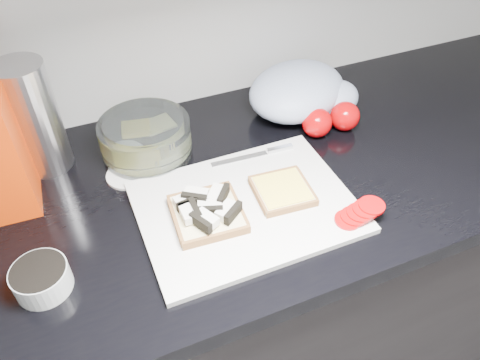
# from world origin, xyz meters

# --- Properties ---
(base_cabinet) EXTENTS (3.50, 0.60, 0.86)m
(base_cabinet) POSITION_xyz_m (0.00, 1.20, 0.43)
(base_cabinet) COLOR black
(base_cabinet) RESTS_ON ground
(countertop) EXTENTS (3.50, 0.64, 0.04)m
(countertop) POSITION_xyz_m (0.00, 1.20, 0.88)
(countertop) COLOR black
(countertop) RESTS_ON base_cabinet
(cutting_board) EXTENTS (0.40, 0.30, 0.01)m
(cutting_board) POSITION_xyz_m (0.08, 1.10, 0.91)
(cutting_board) COLOR silver
(cutting_board) RESTS_ON countertop
(bread_left) EXTENTS (0.14, 0.14, 0.04)m
(bread_left) POSITION_xyz_m (-0.00, 1.10, 0.93)
(bread_left) COLOR beige
(bread_left) RESTS_ON cutting_board
(bread_right) EXTENTS (0.12, 0.12, 0.02)m
(bread_right) POSITION_xyz_m (0.15, 1.10, 0.92)
(bread_right) COLOR beige
(bread_right) RESTS_ON cutting_board
(tomato_slices) EXTENTS (0.11, 0.07, 0.02)m
(tomato_slices) POSITION_xyz_m (0.26, 0.99, 0.92)
(tomato_slices) COLOR #AE0406
(tomato_slices) RESTS_ON cutting_board
(knife) EXTENTS (0.18, 0.02, 0.01)m
(knife) POSITION_xyz_m (0.17, 1.23, 0.91)
(knife) COLOR #BCBCC1
(knife) RESTS_ON cutting_board
(seed_tub) EXTENTS (0.09, 0.09, 0.05)m
(seed_tub) POSITION_xyz_m (-0.29, 1.07, 0.93)
(seed_tub) COLOR #ADB3B2
(seed_tub) RESTS_ON countertop
(tub_lid) EXTENTS (0.09, 0.09, 0.01)m
(tub_lid) POSITION_xyz_m (-0.11, 1.28, 0.90)
(tub_lid) COLOR silver
(tub_lid) RESTS_ON countertop
(glass_bowl) EXTENTS (0.19, 0.19, 0.08)m
(glass_bowl) POSITION_xyz_m (-0.05, 1.34, 0.94)
(glass_bowl) COLOR silver
(glass_bowl) RESTS_ON countertop
(steel_canister) EXTENTS (0.10, 0.10, 0.23)m
(steel_canister) POSITION_xyz_m (-0.25, 1.38, 1.02)
(steel_canister) COLOR #A8A8AD
(steel_canister) RESTS_ON countertop
(grocery_bag) EXTENTS (0.31, 0.28, 0.11)m
(grocery_bag) POSITION_xyz_m (0.33, 1.35, 0.95)
(grocery_bag) COLOR #AEBDD6
(grocery_bag) RESTS_ON countertop
(whole_tomatoes) EXTENTS (0.14, 0.07, 0.07)m
(whole_tomatoes) POSITION_xyz_m (0.35, 1.25, 0.93)
(whole_tomatoes) COLOR #AE0406
(whole_tomatoes) RESTS_ON countertop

